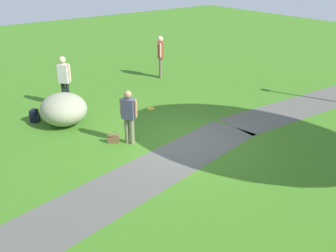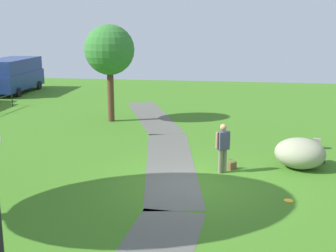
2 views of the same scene
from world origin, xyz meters
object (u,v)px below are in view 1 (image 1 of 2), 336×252
(handbag_on_grass, at_px, (113,138))
(lawn_boulder, at_px, (64,109))
(woman_with_handbag, at_px, (129,114))
(man_near_boulder, at_px, (160,54))
(frisbee_on_grass, at_px, (151,109))
(backpack_by_boulder, at_px, (35,116))
(passerby_on_path, at_px, (64,78))

(handbag_on_grass, bearing_deg, lawn_boulder, -76.97)
(lawn_boulder, relative_size, woman_with_handbag, 1.26)
(lawn_boulder, bearing_deg, man_near_boulder, -157.74)
(woman_with_handbag, xyz_separation_m, frisbee_on_grass, (-2.08, -1.85, -0.90))
(lawn_boulder, xyz_separation_m, backpack_by_boulder, (0.69, -0.77, -0.30))
(passerby_on_path, bearing_deg, man_near_boulder, -170.29)
(frisbee_on_grass, bearing_deg, backpack_by_boulder, -21.06)
(man_near_boulder, bearing_deg, backpack_by_boulder, 13.58)
(passerby_on_path, distance_m, backpack_by_boulder, 1.81)
(backpack_by_boulder, bearing_deg, frisbee_on_grass, 158.94)
(man_near_boulder, distance_m, handbag_on_grass, 6.81)
(man_near_boulder, bearing_deg, passerby_on_path, 9.71)
(passerby_on_path, height_order, frisbee_on_grass, passerby_on_path)
(man_near_boulder, xyz_separation_m, backpack_by_boulder, (6.26, 1.51, -0.87))
(passerby_on_path, bearing_deg, frisbee_on_grass, 136.57)
(handbag_on_grass, bearing_deg, backpack_by_boulder, -67.86)
(woman_with_handbag, distance_m, backpack_by_boulder, 3.68)
(passerby_on_path, xyz_separation_m, backpack_by_boulder, (1.44, 0.69, -0.87))
(woman_with_handbag, bearing_deg, backpack_by_boulder, -64.35)
(man_near_boulder, xyz_separation_m, handbag_on_grass, (5.07, 4.46, -0.92))
(woman_with_handbag, relative_size, passerby_on_path, 0.88)
(man_near_boulder, relative_size, backpack_by_boulder, 4.53)
(passerby_on_path, bearing_deg, woman_with_handbag, 91.83)
(backpack_by_boulder, distance_m, frisbee_on_grass, 3.91)
(handbag_on_grass, bearing_deg, woman_with_handbag, 139.75)
(lawn_boulder, relative_size, handbag_on_grass, 5.23)
(man_near_boulder, height_order, passerby_on_path, man_near_boulder)
(handbag_on_grass, distance_m, frisbee_on_grass, 2.89)
(man_near_boulder, height_order, backpack_by_boulder, man_near_boulder)
(lawn_boulder, height_order, woman_with_handbag, woman_with_handbag)
(passerby_on_path, xyz_separation_m, frisbee_on_grass, (-2.21, 2.09, -1.05))
(lawn_boulder, distance_m, handbag_on_grass, 2.26)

